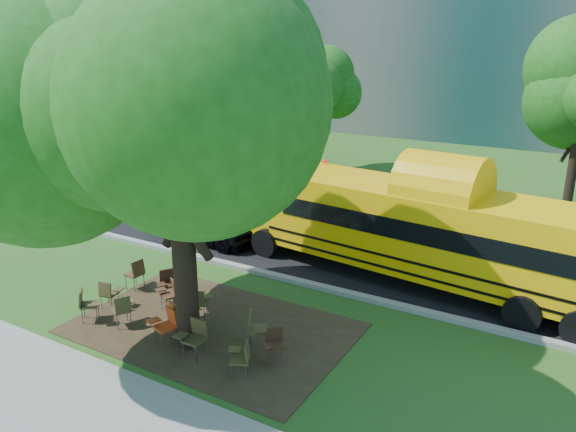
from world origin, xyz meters
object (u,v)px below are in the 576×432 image
Objects in this scene: chair_1 at (87,302)px; chair_11 at (199,301)px; chair_12 at (275,341)px; chair_8 at (136,271)px; bg_car_red at (201,184)px; chair_0 at (109,292)px; chair_2 at (123,307)px; chair_3 at (166,323)px; chair_7 at (255,326)px; chair_10 at (167,281)px; school_bus at (435,232)px; black_car at (206,222)px; bg_car_white at (11,153)px; pedestrian_b at (106,148)px; pedestrian_a at (122,146)px; main_tree at (176,122)px; chair_5 at (195,335)px; bg_car_silver at (95,161)px; chair_9 at (171,292)px; chair_4 at (178,316)px; chair_6 at (242,356)px.

chair_11 is at bearing 80.92° from chair_1.
chair_1 reaches higher than chair_12.
chair_1 reaches higher than chair_11.
chair_8 is at bearing 143.52° from chair_11.
chair_11 is at bearing -146.89° from bg_car_red.
chair_2 is (1.05, -0.51, 0.03)m from chair_0.
bg_car_red is at bearing -34.92° from chair_3.
chair_10 is at bearing -135.68° from chair_7.
chair_0 is at bearing -160.08° from bg_car_red.
chair_10 is at bearing 42.17° from chair_0.
chair_8 is (-7.45, -4.66, -1.10)m from school_bus.
chair_2 is 3.63m from chair_7.
black_car is 17.38m from bg_car_white.
pedestrian_b reaches higher than chair_12.
chair_1 is at bearing 9.02° from chair_10.
black_car is at bearing -132.31° from pedestrian_a.
chair_1 is at bearing 134.49° from chair_2.
main_tree is at bearing -111.89° from chair_8.
main_tree is at bearing -139.53° from pedestrian_a.
pedestrian_b reaches higher than chair_0.
school_bus is 7.89m from chair_10.
pedestrian_b is at bearing -39.25° from chair_5.
chair_9 is at bearing -147.66° from bg_car_silver.
chair_3 is 7.21m from black_car.
school_bus is 6.77× the size of pedestrian_a.
bg_car_silver is 5.27m from bg_car_white.
chair_5 reaches higher than chair_2.
school_bus is 12.80× the size of chair_3.
bg_car_silver is 1.93× the size of pedestrian_b.
chair_10 reaches higher than chair_0.
chair_1 is 0.51× the size of pedestrian_a.
chair_11 is 1.03× the size of chair_12.
pedestrian_b is (-0.96, 1.68, 0.34)m from bg_car_silver.
school_bus is 3.41× the size of bg_car_silver.
chair_7 is 0.54× the size of pedestrian_a.
chair_3 is 22.95m from bg_car_white.
chair_3 is 1.00× the size of chair_8.
chair_3 is at bearing -64.41° from chair_2.
chair_2 reaches higher than chair_12.
bg_car_silver is 0.68× the size of bg_car_white.
chair_5 is at bearing 0.67° from chair_4.
bg_car_white is 6.07m from pedestrian_a.
chair_7 is at bearing -103.41° from bg_car_white.
chair_4 is at bearing -120.74° from school_bus.
chair_9 is at bearing -130.35° from chair_7.
chair_7 is 1.14× the size of chair_11.
main_tree is 5.41m from chair_12.
chair_8 reaches higher than chair_4.
chair_12 is (-1.91, -5.87, -1.18)m from school_bus.
chair_8 is (-5.24, 2.12, 0.06)m from chair_6.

